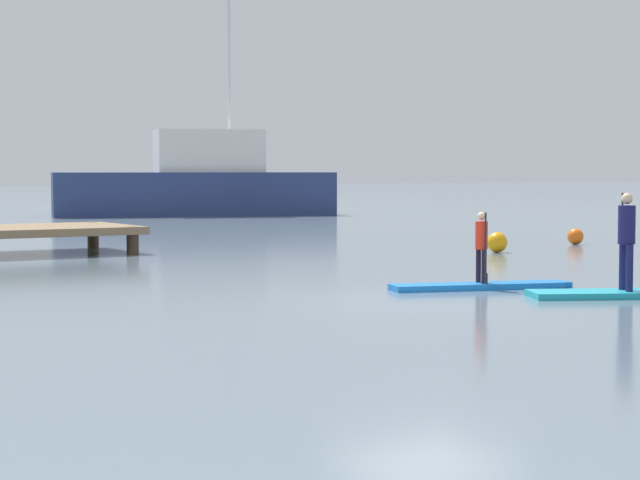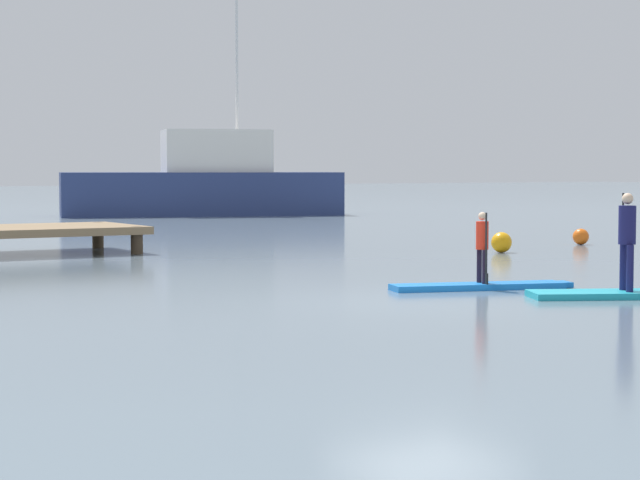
% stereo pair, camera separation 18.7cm
% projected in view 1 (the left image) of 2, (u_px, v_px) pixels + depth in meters
% --- Properties ---
extents(ground_plane, '(240.00, 240.00, 0.00)m').
position_uv_depth(ground_plane, '(425.00, 302.00, 17.92)').
color(ground_plane, slate).
extents(paddleboard_near, '(3.07, 1.39, 0.10)m').
position_uv_depth(paddleboard_near, '(481.00, 286.00, 19.81)').
color(paddleboard_near, blue).
rests_on(paddleboard_near, ground).
extents(paddler_child_solo, '(0.26, 0.39, 1.17)m').
position_uv_depth(paddler_child_solo, '(482.00, 243.00, 19.76)').
color(paddler_child_solo, black).
rests_on(paddler_child_solo, paddleboard_near).
extents(paddler_adult, '(0.36, 0.45, 1.50)m').
position_uv_depth(paddler_adult, '(626.00, 235.00, 18.52)').
color(paddler_adult, '#19194C').
rests_on(paddler_adult, paddleboard_far).
extents(fishing_boat_white_large, '(12.07, 6.56, 10.48)m').
position_uv_depth(fishing_boat_white_large, '(197.00, 184.00, 50.84)').
color(fishing_boat_white_large, navy).
rests_on(fishing_boat_white_large, ground).
extents(mooring_buoy_near, '(0.49, 0.49, 0.49)m').
position_uv_depth(mooring_buoy_near, '(497.00, 242.00, 28.41)').
color(mooring_buoy_near, orange).
rests_on(mooring_buoy_near, ground).
extents(mooring_buoy_mid, '(0.42, 0.42, 0.42)m').
position_uv_depth(mooring_buoy_mid, '(575.00, 237.00, 31.41)').
color(mooring_buoy_mid, orange).
rests_on(mooring_buoy_mid, ground).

